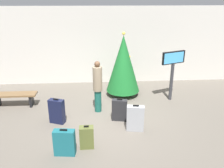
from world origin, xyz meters
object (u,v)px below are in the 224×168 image
Objects in this scene: suitcase_0 at (87,137)px; suitcase_4 at (64,143)px; waiting_bench at (14,97)px; suitcase_3 at (120,110)px; holiday_tree at (123,64)px; traveller_0 at (98,85)px; suitcase_2 at (57,111)px; suitcase_1 at (135,118)px; flight_info_kiosk at (173,66)px.

suitcase_4 reaches higher than suitcase_0.
waiting_bench is at bearing 135.07° from suitcase_0.
suitcase_4 is (-1.50, -1.62, -0.01)m from suitcase_3.
traveller_0 is (-0.99, -1.33, -0.35)m from holiday_tree.
traveller_0 is 2.17× the size of suitcase_2.
waiting_bench is 4.41m from suitcase_1.
traveller_0 reaches higher than waiting_bench.
holiday_tree is 1.82m from flight_info_kiosk.
suitcase_0 is at bearing -111.02° from holiday_tree.
suitcase_1 is 2.14m from suitcase_4.
waiting_bench is at bearing 168.82° from traveller_0.
traveller_0 is 2.16m from suitcase_0.
traveller_0 is at bearing 81.32° from suitcase_0.
flight_info_kiosk reaches higher than suitcase_4.
suitcase_4 is (-1.83, -3.62, -0.94)m from holiday_tree.
traveller_0 is at bearing 129.35° from suitcase_1.
waiting_bench is 3.05m from traveller_0.
suitcase_4 is at bearing -132.79° from suitcase_3.
suitcase_2 is at bearing 165.57° from suitcase_1.
holiday_tree is at bearing 68.98° from suitcase_0.
suitcase_0 is 0.79× the size of suitcase_2.
suitcase_0 is (-0.31, -2.04, -0.63)m from traveller_0.
suitcase_1 is at bearing -14.43° from suitcase_2.
suitcase_3 reaches higher than suitcase_4.
waiting_bench is at bearing 142.80° from suitcase_2.
suitcase_4 is at bearing -110.19° from traveller_0.
suitcase_3 reaches higher than suitcase_0.
flight_info_kiosk is at bearing -17.35° from holiday_tree.
suitcase_1 reaches higher than suitcase_0.
flight_info_kiosk is 5.75m from waiting_bench.
traveller_0 is at bearing -126.45° from holiday_tree.
waiting_bench is at bearing -177.89° from flight_info_kiosk.
flight_info_kiosk reaches higher than suitcase_3.
holiday_tree reaches higher than suitcase_1.
holiday_tree reaches higher than suitcase_0.
suitcase_2 is at bearing -37.20° from waiting_bench.
suitcase_1 is at bearing 28.72° from suitcase_0.
suitcase_4 is at bearing -155.13° from suitcase_0.
traveller_0 is at bearing 135.02° from suitcase_3.
flight_info_kiosk is at bearing 20.42° from suitcase_2.
waiting_bench is 3.55m from suitcase_4.
suitcase_3 is at bearing 0.95° from suitcase_2.
suitcase_0 is 0.58m from suitcase_4.
suitcase_4 is at bearing -53.79° from waiting_bench.
suitcase_4 is (-0.53, -0.25, 0.03)m from suitcase_0.
holiday_tree is at bearing 91.59° from suitcase_1.
traveller_0 reaches higher than suitcase_1.
waiting_bench is 0.89× the size of traveller_0.
suitcase_3 is (0.66, -0.66, -0.58)m from traveller_0.
waiting_bench is 1.93× the size of suitcase_1.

